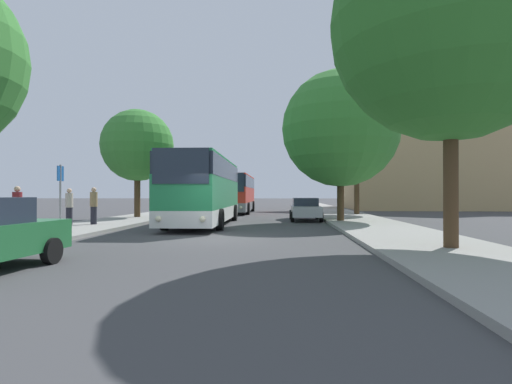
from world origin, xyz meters
TOP-DOWN VIEW (x-y plane):
  - ground_plane at (0.00, 0.00)m, footprint 300.00×300.00m
  - sidewalk_left at (-7.00, 0.00)m, footprint 4.00×120.00m
  - sidewalk_right at (7.00, 0.00)m, footprint 4.00×120.00m
  - building_right_background at (20.25, 31.73)m, footprint 20.44×12.51m
  - bus_front at (-1.74, 7.03)m, footprint 3.04×11.53m
  - bus_middle at (-1.58, 20.92)m, footprint 2.78×10.70m
  - parked_car_right_near at (3.90, 10.80)m, footprint 1.92×4.48m
  - bus_stop_sign at (-6.40, 1.00)m, footprint 0.08×0.45m
  - pedestrian_waiting_near at (-6.97, 4.99)m, footprint 0.36×0.36m
  - pedestrian_waiting_far at (-8.04, 4.62)m, footprint 0.36×0.36m
  - pedestrian_walking_back at (-8.23, 1.04)m, footprint 0.36×0.36m
  - tree_left_far at (-7.18, 11.54)m, footprint 4.76×4.76m
  - tree_right_near at (7.22, -2.80)m, footprint 6.73×6.73m
  - tree_right_mid at (8.14, 16.53)m, footprint 5.15×5.15m
  - tree_right_far at (5.80, 8.79)m, footprint 6.70×6.70m

SIDE VIEW (x-z plane):
  - ground_plane at x=0.00m, z-range 0.00..0.00m
  - sidewalk_left at x=-7.00m, z-range 0.00..0.15m
  - sidewalk_right at x=7.00m, z-range 0.00..0.15m
  - parked_car_right_near at x=3.90m, z-range 0.04..1.46m
  - pedestrian_waiting_far at x=-8.04m, z-range 0.16..1.96m
  - pedestrian_walking_back at x=-8.23m, z-range 0.16..2.00m
  - pedestrian_waiting_near at x=-6.97m, z-range 0.17..2.02m
  - bus_middle at x=-1.58m, z-range 0.11..3.43m
  - bus_stop_sign at x=-6.40m, z-range 0.47..3.15m
  - bus_front at x=-1.74m, z-range 0.12..3.66m
  - tree_left_far at x=-7.18m, z-range 1.33..8.47m
  - tree_right_far at x=5.80m, z-range 1.11..9.76m
  - tree_right_mid at x=8.14m, z-range 1.88..10.52m
  - tree_right_near at x=7.22m, z-range 1.64..11.39m
  - building_right_background at x=20.25m, z-range 0.00..16.64m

